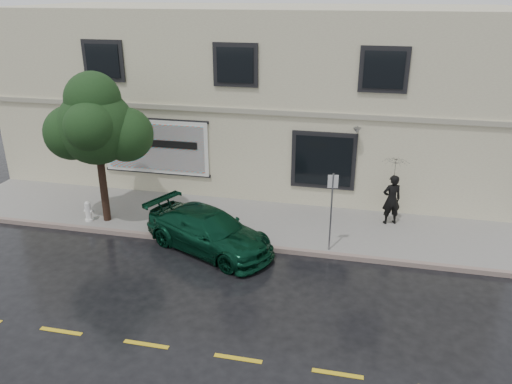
% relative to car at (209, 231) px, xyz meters
% --- Properties ---
extents(ground, '(90.00, 90.00, 0.00)m').
position_rel_car_xyz_m(ground, '(-0.06, -1.20, -0.64)').
color(ground, black).
rests_on(ground, ground).
extents(sidewalk, '(20.00, 3.50, 0.15)m').
position_rel_car_xyz_m(sidewalk, '(-0.06, 2.05, -0.57)').
color(sidewalk, gray).
rests_on(sidewalk, ground).
extents(curb, '(20.00, 0.18, 0.16)m').
position_rel_car_xyz_m(curb, '(-0.06, 0.30, -0.57)').
color(curb, gray).
rests_on(curb, ground).
extents(road_marking, '(19.00, 0.12, 0.01)m').
position_rel_car_xyz_m(road_marking, '(-0.06, -4.70, -0.64)').
color(road_marking, gold).
rests_on(road_marking, ground).
extents(building, '(20.00, 8.12, 7.00)m').
position_rel_car_xyz_m(building, '(-0.06, 7.80, 2.86)').
color(building, beige).
rests_on(building, ground).
extents(billboard, '(4.30, 0.16, 2.20)m').
position_rel_car_xyz_m(billboard, '(-3.26, 3.72, 1.41)').
color(billboard, white).
rests_on(billboard, ground).
extents(car, '(4.81, 3.61, 1.28)m').
position_rel_car_xyz_m(car, '(0.00, 0.00, 0.00)').
color(car, '#08321F').
rests_on(car, ground).
extents(pedestrian, '(0.75, 0.62, 1.76)m').
position_rel_car_xyz_m(pedestrian, '(5.58, 2.87, 0.39)').
color(pedestrian, black).
rests_on(pedestrian, sidewalk).
extents(umbrella, '(1.11, 1.11, 0.68)m').
position_rel_car_xyz_m(umbrella, '(5.58, 2.87, 1.61)').
color(umbrella, black).
rests_on(umbrella, pedestrian).
extents(street_tree, '(2.49, 2.49, 4.59)m').
position_rel_car_xyz_m(street_tree, '(-4.04, 1.00, 2.83)').
color(street_tree, '#332116').
rests_on(street_tree, sidewalk).
extents(fire_hydrant, '(0.30, 0.28, 0.73)m').
position_rel_car_xyz_m(fire_hydrant, '(-4.62, 0.80, -0.14)').
color(fire_hydrant, white).
rests_on(fire_hydrant, sidewalk).
extents(sign_pole, '(0.31, 0.07, 2.51)m').
position_rel_car_xyz_m(sign_pole, '(3.71, 0.50, 1.02)').
color(sign_pole, gray).
rests_on(sign_pole, sidewalk).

